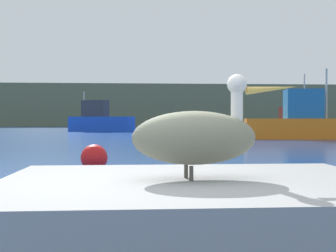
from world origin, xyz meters
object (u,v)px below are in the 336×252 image
fishing_boat_green (291,124)px  fishing_boat_orange (298,121)px  pelican (197,136)px  fishing_boat_blue (100,120)px  mooring_buoy (94,158)px

fishing_boat_green → fishing_boat_orange: size_ratio=0.84×
fishing_boat_orange → pelican: bearing=-102.7°
fishing_boat_blue → mooring_buoy: fishing_boat_blue is taller
pelican → fishing_boat_blue: 39.66m
fishing_boat_green → mooring_buoy: fishing_boat_green is taller
fishing_boat_green → mooring_buoy: size_ratio=8.61×
fishing_boat_green → fishing_boat_blue: 18.26m
fishing_boat_blue → mooring_buoy: size_ratio=10.67×
fishing_boat_orange → fishing_boat_blue: fishing_boat_orange is taller
pelican → fishing_boat_blue: bearing=88.9°
pelican → fishing_boat_blue: fishing_boat_blue is taller
pelican → fishing_boat_orange: 24.54m
pelican → fishing_boat_blue: size_ratio=0.20×
pelican → fishing_boat_green: size_ratio=0.24×
pelican → mooring_buoy: 7.13m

